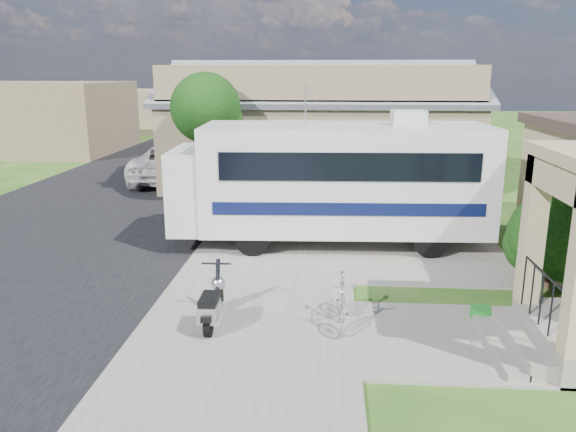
# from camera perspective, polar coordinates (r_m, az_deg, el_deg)

# --- Properties ---
(ground) EXTENTS (120.00, 120.00, 0.00)m
(ground) POSITION_cam_1_polar(r_m,az_deg,el_deg) (11.13, 1.63, -9.77)
(ground) COLOR #1C4412
(street_slab) EXTENTS (9.00, 80.00, 0.02)m
(street_slab) POSITION_cam_1_polar(r_m,az_deg,el_deg) (22.13, -16.88, 1.93)
(street_slab) COLOR black
(street_slab) RESTS_ON ground
(sidewalk_slab) EXTENTS (4.00, 80.00, 0.06)m
(sidewalk_slab) POSITION_cam_1_polar(r_m,az_deg,el_deg) (20.70, 0.17, 1.78)
(sidewalk_slab) COLOR #64615A
(sidewalk_slab) RESTS_ON ground
(driveway_slab) EXTENTS (7.00, 6.00, 0.05)m
(driveway_slab) POSITION_cam_1_polar(r_m,az_deg,el_deg) (15.37, 8.03, -2.89)
(driveway_slab) COLOR #64615A
(driveway_slab) RESTS_ON ground
(walk_slab) EXTENTS (4.00, 3.00, 0.05)m
(walk_slab) POSITION_cam_1_polar(r_m,az_deg,el_deg) (10.52, 18.28, -11.90)
(walk_slab) COLOR #64615A
(walk_slab) RESTS_ON ground
(warehouse) EXTENTS (12.50, 8.40, 5.04)m
(warehouse) POSITION_cam_1_polar(r_m,az_deg,el_deg) (24.25, 3.23, 8.31)
(warehouse) COLOR #726347
(warehouse) RESTS_ON ground
(distant_bldg_far) EXTENTS (10.00, 8.00, 4.00)m
(distant_bldg_far) POSITION_cam_1_polar(r_m,az_deg,el_deg) (36.66, -24.48, 9.15)
(distant_bldg_far) COLOR brown
(distant_bldg_far) RESTS_ON ground
(distant_bldg_near) EXTENTS (8.00, 7.00, 3.20)m
(distant_bldg_near) POSITION_cam_1_polar(r_m,az_deg,el_deg) (46.86, -15.23, 10.31)
(distant_bldg_near) COLOR #726347
(distant_bldg_near) RESTS_ON ground
(street_tree_a) EXTENTS (2.44, 2.40, 4.58)m
(street_tree_a) POSITION_cam_1_polar(r_m,az_deg,el_deg) (19.68, -8.02, 10.46)
(street_tree_a) COLOR black
(street_tree_a) RESTS_ON ground
(street_tree_b) EXTENTS (2.44, 2.40, 4.73)m
(street_tree_b) POSITION_cam_1_polar(r_m,az_deg,el_deg) (29.51, -3.89, 12.12)
(street_tree_b) COLOR black
(street_tree_b) RESTS_ON ground
(street_tree_c) EXTENTS (2.44, 2.40, 4.42)m
(street_tree_c) POSITION_cam_1_polar(r_m,az_deg,el_deg) (38.45, -1.96, 12.24)
(street_tree_c) COLOR black
(street_tree_c) RESTS_ON ground
(motorhome) EXTENTS (8.38, 2.99, 4.24)m
(motorhome) POSITION_cam_1_polar(r_m,az_deg,el_deg) (14.97, 4.60, 3.83)
(motorhome) COLOR #BBBBB6
(motorhome) RESTS_ON ground
(shrub) EXTENTS (2.02, 1.93, 2.48)m
(shrub) POSITION_cam_1_polar(r_m,az_deg,el_deg) (13.22, 25.39, -1.43)
(shrub) COLOR black
(shrub) RESTS_ON ground
(scooter) EXTENTS (0.56, 1.59, 1.04)m
(scooter) POSITION_cam_1_polar(r_m,az_deg,el_deg) (10.41, -7.68, -8.87)
(scooter) COLOR black
(scooter) RESTS_ON ground
(bicycle) EXTENTS (0.46, 1.55, 0.92)m
(bicycle) POSITION_cam_1_polar(r_m,az_deg,el_deg) (10.42, 5.50, -8.82)
(bicycle) COLOR #A5A4AB
(bicycle) RESTS_ON ground
(pickup_truck) EXTENTS (2.83, 6.00, 1.66)m
(pickup_truck) POSITION_cam_1_polar(r_m,az_deg,el_deg) (24.60, -11.30, 5.42)
(pickup_truck) COLOR silver
(pickup_truck) RESTS_ON ground
(van) EXTENTS (2.84, 5.98, 1.69)m
(van) POSITION_cam_1_polar(r_m,az_deg,el_deg) (30.73, -8.32, 7.32)
(van) COLOR silver
(van) RESTS_ON ground
(garden_hose) EXTENTS (0.44, 0.44, 0.20)m
(garden_hose) POSITION_cam_1_polar(r_m,az_deg,el_deg) (11.41, 19.10, -9.45)
(garden_hose) COLOR #166F1D
(garden_hose) RESTS_ON ground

